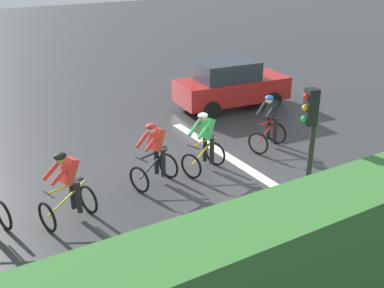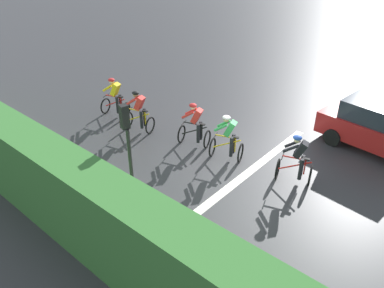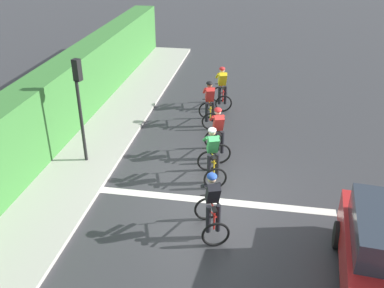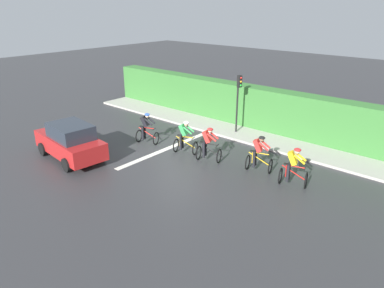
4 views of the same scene
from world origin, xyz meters
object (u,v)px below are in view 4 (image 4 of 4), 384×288
object	(u,v)px
cyclist_lead	(293,168)
car_red	(70,141)
cyclist_fourth	(185,138)
traffic_light_near_crossing	(238,96)
cyclist_mid	(208,145)
cyclist_trailing	(146,129)
cyclist_second	(259,154)

from	to	relation	value
cyclist_lead	car_red	world-z (taller)	car_red
cyclist_fourth	traffic_light_near_crossing	world-z (taller)	traffic_light_near_crossing
cyclist_lead	cyclist_mid	bearing A→B (deg)	-85.56
cyclist_trailing	cyclist_mid	bearing A→B (deg)	94.73
cyclist_second	traffic_light_near_crossing	bearing A→B (deg)	-134.74
cyclist_fourth	car_red	size ratio (longest dim) A/B	0.39
cyclist_lead	cyclist_trailing	xyz separation A→B (m)	(0.64, -7.99, 0.00)
cyclist_second	cyclist_trailing	bearing A→B (deg)	-81.74
cyclist_lead	traffic_light_near_crossing	size ratio (longest dim) A/B	0.50
cyclist_second	cyclist_mid	bearing A→B (deg)	-76.06
cyclist_lead	car_red	xyz separation A→B (m)	(4.34, -9.22, 0.08)
cyclist_lead	cyclist_second	bearing A→B (deg)	-98.64
cyclist_lead	cyclist_mid	distance (m)	4.12
cyclist_lead	traffic_light_near_crossing	distance (m)	6.52
cyclist_lead	cyclist_fourth	world-z (taller)	same
cyclist_fourth	cyclist_trailing	distance (m)	2.44
cyclist_mid	car_red	distance (m)	6.51
cyclist_second	cyclist_lead	bearing A→B (deg)	81.36
cyclist_lead	cyclist_fourth	bearing A→B (deg)	-86.62
cyclist_second	cyclist_fourth	size ratio (longest dim) A/B	1.00
cyclist_mid	cyclist_fourth	world-z (taller)	same
cyclist_trailing	cyclist_second	bearing A→B (deg)	98.26
cyclist_mid	cyclist_trailing	xyz separation A→B (m)	(0.32, -3.88, 0.00)
cyclist_second	cyclist_mid	size ratio (longest dim) A/B	1.00
cyclist_second	cyclist_fourth	bearing A→B (deg)	-81.13
traffic_light_near_crossing	cyclist_fourth	bearing A→B (deg)	-5.33
cyclist_mid	traffic_light_near_crossing	world-z (taller)	traffic_light_near_crossing
cyclist_fourth	cyclist_lead	bearing A→B (deg)	93.38
cyclist_fourth	cyclist_trailing	world-z (taller)	same
cyclist_mid	cyclist_trailing	size ratio (longest dim) A/B	1.00
cyclist_lead	traffic_light_near_crossing	world-z (taller)	traffic_light_near_crossing
cyclist_trailing	car_red	xyz separation A→B (m)	(3.70, -1.23, 0.08)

